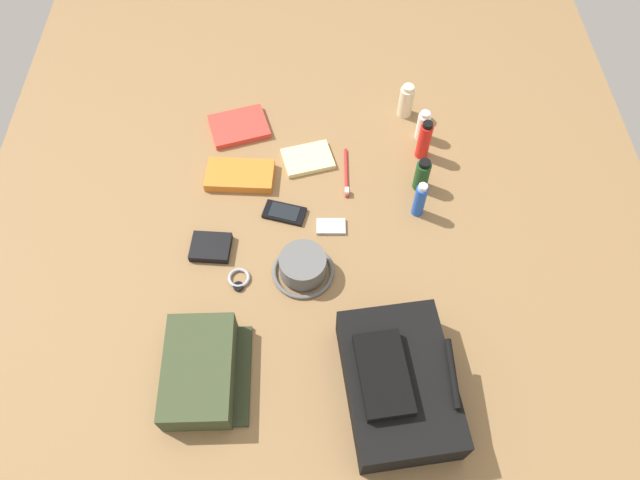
{
  "coord_description": "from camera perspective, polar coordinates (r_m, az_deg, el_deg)",
  "views": [
    {
      "loc": [
        0.82,
        -0.02,
        1.37
      ],
      "look_at": [
        0.0,
        0.0,
        0.04
      ],
      "focal_mm": 31.7,
      "sensor_mm": 36.0,
      "label": 1
    }
  ],
  "objects": [
    {
      "name": "cell_phone",
      "position": [
        1.66,
        -3.61,
        2.77
      ],
      "size": [
        0.09,
        0.13,
        0.01
      ],
      "color": "black",
      "rests_on": "ground_plane"
    },
    {
      "name": "lotion_bottle",
      "position": [
        1.9,
        8.69,
        13.7
      ],
      "size": [
        0.05,
        0.05,
        0.12
      ],
      "color": "beige",
      "rests_on": "ground_plane"
    },
    {
      "name": "wristwatch",
      "position": [
        1.56,
        -8.2,
        -3.92
      ],
      "size": [
        0.07,
        0.06,
        0.01
      ],
      "color": "#99999E",
      "rests_on": "ground_plane"
    },
    {
      "name": "deodorant_spray",
      "position": [
        1.64,
        10.04,
        4.01
      ],
      "size": [
        0.03,
        0.03,
        0.13
      ],
      "color": "blue",
      "rests_on": "ground_plane"
    },
    {
      "name": "notepad",
      "position": [
        1.78,
        -1.25,
        8.2
      ],
      "size": [
        0.14,
        0.17,
        0.02
      ],
      "primitive_type": "cube",
      "rotation": [
        0.0,
        0.0,
        0.25
      ],
      "color": "beige",
      "rests_on": "ground_plane"
    },
    {
      "name": "wallet",
      "position": [
        1.62,
        -10.96,
        -0.61
      ],
      "size": [
        0.1,
        0.12,
        0.02
      ],
      "primitive_type": "cube",
      "rotation": [
        0.0,
        0.0,
        -0.09
      ],
      "color": "black",
      "rests_on": "ground_plane"
    },
    {
      "name": "paperback_novel",
      "position": [
        1.88,
        -8.17,
        11.25
      ],
      "size": [
        0.18,
        0.21,
        0.02
      ],
      "color": "red",
      "rests_on": "ground_plane"
    },
    {
      "name": "backpack",
      "position": [
        1.39,
        7.85,
        -14.11
      ],
      "size": [
        0.38,
        0.28,
        0.14
      ],
      "color": "black",
      "rests_on": "ground_plane"
    },
    {
      "name": "shampoo_bottle",
      "position": [
        1.71,
        10.26,
        6.48
      ],
      "size": [
        0.04,
        0.04,
        0.11
      ],
      "color": "#19471E",
      "rests_on": "ground_plane"
    },
    {
      "name": "travel_guidebook",
      "position": [
        1.75,
        -8.08,
        6.45
      ],
      "size": [
        0.13,
        0.21,
        0.03
      ],
      "color": "orange",
      "rests_on": "ground_plane"
    },
    {
      "name": "toothpaste_tube",
      "position": [
        1.84,
        10.34,
        11.28
      ],
      "size": [
        0.04,
        0.04,
        0.11
      ],
      "color": "white",
      "rests_on": "ground_plane"
    },
    {
      "name": "toiletry_pouch",
      "position": [
        1.43,
        -11.9,
        -12.8
      ],
      "size": [
        0.27,
        0.2,
        0.09
      ],
      "color": "#384228",
      "rests_on": "ground_plane"
    },
    {
      "name": "sunscreen_spray",
      "position": [
        1.78,
        10.48,
        9.88
      ],
      "size": [
        0.04,
        0.04,
        0.14
      ],
      "color": "red",
      "rests_on": "ground_plane"
    },
    {
      "name": "toothbrush",
      "position": [
        1.74,
        2.67,
        6.59
      ],
      "size": [
        0.19,
        0.02,
        0.02
      ],
      "color": "red",
      "rests_on": "ground_plane"
    },
    {
      "name": "ground_plane",
      "position": [
        1.61,
        0.0,
        -0.97
      ],
      "size": [
        2.64,
        2.02,
        0.02
      ],
      "primitive_type": "cube",
      "color": "olive",
      "rests_on": "ground"
    },
    {
      "name": "bucket_hat",
      "position": [
        1.53,
        -1.73,
        -2.72
      ],
      "size": [
        0.17,
        0.17,
        0.07
      ],
      "color": "#5E5E5E",
      "rests_on": "ground_plane"
    },
    {
      "name": "media_player",
      "position": [
        1.63,
        1.1,
        1.38
      ],
      "size": [
        0.05,
        0.08,
        0.01
      ],
      "color": "#B7B7BC",
      "rests_on": "ground_plane"
    }
  ]
}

